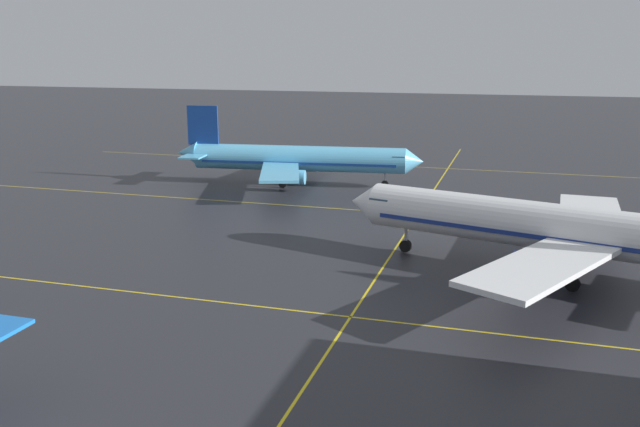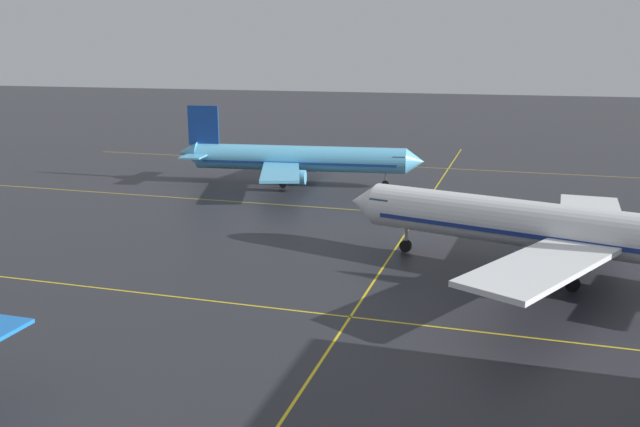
% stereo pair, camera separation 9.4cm
% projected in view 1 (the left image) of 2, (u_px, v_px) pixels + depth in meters
% --- Properties ---
extents(airliner_second_row, '(40.99, 34.93, 12.92)m').
position_uv_depth(airliner_second_row, '(564.00, 230.00, 57.61)').
color(airliner_second_row, white).
rests_on(airliner_second_row, ground).
extents(airliner_third_row, '(36.97, 31.66, 11.49)m').
position_uv_depth(airliner_third_row, '(296.00, 159.00, 98.28)').
color(airliner_third_row, '#5BB7E5').
rests_on(airliner_third_row, ground).
extents(taxiway_markings, '(134.63, 148.39, 0.01)m').
position_uv_depth(taxiway_markings, '(392.00, 253.00, 65.78)').
color(taxiway_markings, yellow).
rests_on(taxiway_markings, ground).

